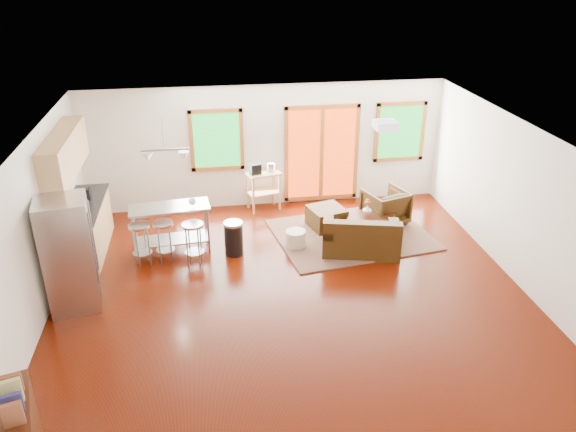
{
  "coord_description": "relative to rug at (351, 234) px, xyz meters",
  "views": [
    {
      "loc": [
        -1.2,
        -7.65,
        5.03
      ],
      "look_at": [
        0.0,
        0.3,
        1.2
      ],
      "focal_mm": 35.0,
      "sensor_mm": 36.0,
      "label": 1
    }
  ],
  "objects": [
    {
      "name": "trash_can",
      "position": [
        -2.3,
        -0.39,
        0.31
      ],
      "size": [
        0.39,
        0.39,
        0.63
      ],
      "rotation": [
        0.0,
        0.0,
        0.13
      ],
      "color": "black",
      "rests_on": "floor"
    },
    {
      "name": "french_doors",
      "position": [
        -0.27,
        1.71,
        1.09
      ],
      "size": [
        1.6,
        0.05,
        2.1
      ],
      "color": "#C4380E",
      "rests_on": "back_wall"
    },
    {
      "name": "pendant_light",
      "position": [
        -3.37,
        -0.25,
        1.88
      ],
      "size": [
        0.8,
        0.18,
        0.79
      ],
      "color": "gray",
      "rests_on": "ceiling"
    },
    {
      "name": "ceiling_flush",
      "position": [
        0.13,
        -1.15,
        2.52
      ],
      "size": [
        0.35,
        0.35,
        0.12
      ],
      "primitive_type": "cube",
      "color": "white",
      "rests_on": "ceiling"
    },
    {
      "name": "front_wall",
      "position": [
        -1.47,
        -5.26,
        1.29
      ],
      "size": [
        7.5,
        0.02,
        2.6
      ],
      "primitive_type": "cube",
      "color": "silver",
      "rests_on": "ground"
    },
    {
      "name": "kitchen_cart",
      "position": [
        -1.57,
        1.47,
        0.7
      ],
      "size": [
        0.78,
        0.6,
        1.05
      ],
      "rotation": [
        0.0,
        0.0,
        0.26
      ],
      "color": "tan",
      "rests_on": "floor"
    },
    {
      "name": "ottoman",
      "position": [
        -0.42,
        0.4,
        0.2
      ],
      "size": [
        0.8,
        0.8,
        0.43
      ],
      "primitive_type": "cube",
      "rotation": [
        0.0,
        0.0,
        0.28
      ],
      "color": "black",
      "rests_on": "floor"
    },
    {
      "name": "window_right",
      "position": [
        1.43,
        1.71,
        1.49
      ],
      "size": [
        1.1,
        0.05,
        1.3
      ],
      "color": "#145F1F",
      "rests_on": "back_wall"
    },
    {
      "name": "armchair",
      "position": [
        0.79,
        0.44,
        0.38
      ],
      "size": [
        0.95,
        0.92,
        0.79
      ],
      "primitive_type": "imported",
      "rotation": [
        0.0,
        0.0,
        3.47
      ],
      "color": "black",
      "rests_on": "floor"
    },
    {
      "name": "cup",
      "position": [
        -2.99,
        -0.22,
        1.0
      ],
      "size": [
        0.14,
        0.12,
        0.13
      ],
      "primitive_type": "imported",
      "rotation": [
        0.0,
        0.0,
        -0.15
      ],
      "color": "white",
      "rests_on": "island"
    },
    {
      "name": "left_wall",
      "position": [
        -5.23,
        -1.75,
        1.29
      ],
      "size": [
        0.02,
        7.0,
        2.6
      ],
      "primitive_type": "cube",
      "color": "silver",
      "rests_on": "ground"
    },
    {
      "name": "cabinets",
      "position": [
        -4.96,
        -0.05,
        0.91
      ],
      "size": [
        0.64,
        2.24,
        2.3
      ],
      "color": "tan",
      "rests_on": "floor"
    },
    {
      "name": "right_wall",
      "position": [
        2.29,
        -1.75,
        1.29
      ],
      "size": [
        0.02,
        7.0,
        2.6
      ],
      "primitive_type": "cube",
      "color": "silver",
      "rests_on": "ground"
    },
    {
      "name": "ceiling",
      "position": [
        -1.47,
        -1.75,
        2.6
      ],
      "size": [
        7.5,
        7.0,
        0.02
      ],
      "primitive_type": "cube",
      "color": "white",
      "rests_on": "ground"
    },
    {
      "name": "island",
      "position": [
        -3.41,
        -0.12,
        0.6
      ],
      "size": [
        1.47,
        0.7,
        0.9
      ],
      "rotation": [
        0.0,
        0.0,
        0.1
      ],
      "color": "#B7BABC",
      "rests_on": "floor"
    },
    {
      "name": "window_left",
      "position": [
        -2.47,
        1.71,
        1.49
      ],
      "size": [
        1.1,
        0.05,
        1.3
      ],
      "color": "#145F1F",
      "rests_on": "back_wall"
    },
    {
      "name": "book",
      "position": [
        0.49,
        0.19,
        0.51
      ],
      "size": [
        0.19,
        0.07,
        0.26
      ],
      "primitive_type": "imported",
      "rotation": [
        0.0,
        0.0,
        0.26
      ],
      "color": "brown",
      "rests_on": "coffee_table"
    },
    {
      "name": "floor",
      "position": [
        -1.47,
        -1.75,
        -0.02
      ],
      "size": [
        7.5,
        7.0,
        0.02
      ],
      "primitive_type": "cube",
      "color": "#330900",
      "rests_on": "ground"
    },
    {
      "name": "bar_stool_a",
      "position": [
        -3.91,
        -0.54,
        0.57
      ],
      "size": [
        0.48,
        0.48,
        0.78
      ],
      "rotation": [
        0.0,
        0.0,
        0.4
      ],
      "color": "#B7BABC",
      "rests_on": "floor"
    },
    {
      "name": "coffee_table",
      "position": [
        0.4,
        0.03,
        0.29
      ],
      "size": [
        1.03,
        0.85,
        0.36
      ],
      "rotation": [
        0.0,
        0.0,
        -0.41
      ],
      "color": "#331408",
      "rests_on": "floor"
    },
    {
      "name": "back_wall",
      "position": [
        -1.47,
        1.76,
        1.29
      ],
      "size": [
        7.5,
        0.02,
        2.6
      ],
      "primitive_type": "cube",
      "color": "silver",
      "rests_on": "ground"
    },
    {
      "name": "rug",
      "position": [
        0.0,
        0.0,
        0.0
      ],
      "size": [
        3.2,
        2.65,
        0.03
      ],
      "primitive_type": "cube",
      "rotation": [
        0.0,
        0.0,
        0.16
      ],
      "color": "#495535",
      "rests_on": "floor"
    },
    {
      "name": "bar_stool_c",
      "position": [
        -3.01,
        -0.66,
        0.57
      ],
      "size": [
        0.43,
        0.43,
        0.79
      ],
      "rotation": [
        0.0,
        0.0,
        -0.18
      ],
      "color": "#B7BABC",
      "rests_on": "floor"
    },
    {
      "name": "refrigerator",
      "position": [
        -4.81,
        -1.68,
        0.89
      ],
      "size": [
        0.83,
        0.81,
        1.8
      ],
      "rotation": [
        0.0,
        0.0,
        0.16
      ],
      "color": "#B7BABC",
      "rests_on": "floor"
    },
    {
      "name": "pouf",
      "position": [
        -1.15,
        -0.31,
        0.15
      ],
      "size": [
        0.46,
        0.46,
        0.33
      ],
      "primitive_type": "cylinder",
      "rotation": [
        0.0,
        0.0,
        -0.27
      ],
      "color": "beige",
      "rests_on": "floor"
    },
    {
      "name": "loveseat",
      "position": [
        -0.02,
        -0.7,
        0.28
      ],
      "size": [
        1.53,
        1.08,
        0.74
      ],
      "rotation": [
        0.0,
        0.0,
        -0.23
      ],
      "color": "black",
      "rests_on": "floor"
    },
    {
      "name": "bar_stool_b",
      "position": [
        -3.52,
        -0.48,
        0.55
      ],
      "size": [
        0.39,
        0.39,
        0.76
      ],
      "rotation": [
        0.0,
        0.0,
        0.1
      ],
      "color": "#B7BABC",
      "rests_on": "floor"
    },
    {
      "name": "vase",
      "position": [
        0.31,
        0.07,
        0.5
      ],
      "size": [
        0.21,
        0.21,
        0.31
      ],
      "rotation": [
        0.0,
        0.0,
        -0.17
      ],
      "color": "silver",
      "rests_on": "coffee_table"
    }
  ]
}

